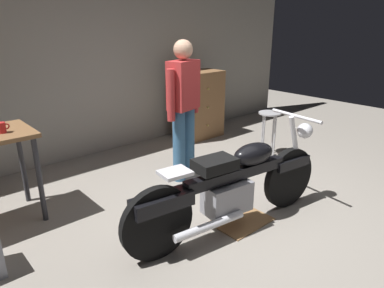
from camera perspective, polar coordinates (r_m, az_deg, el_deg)
The scene contains 8 objects.
ground_plane at distance 3.51m, azimuth 8.30°, elevation -12.83°, with size 12.00×12.00×0.00m, color gray.
back_wall at distance 5.22m, azimuth -15.65°, elevation 15.32°, with size 8.00×0.12×3.10m, color gray.
motorcycle at distance 3.23m, azimuth 6.76°, elevation -6.59°, with size 2.18×0.62×1.00m.
person_standing at distance 4.14m, azimuth -1.39°, elevation 6.36°, with size 0.55×0.31×1.67m.
shop_stool at distance 5.12m, azimuth 12.48°, elevation 3.52°, with size 0.32×0.32×0.64m.
wooden_dresser at distance 5.81m, azimuth 1.05°, elevation 6.36°, with size 0.80×0.47×1.10m.
drip_tray at distance 3.55m, azimuth 8.07°, elevation -12.29°, with size 0.56×0.40×0.01m, color olive.
mug_red_diner at distance 3.60m, azimuth -28.59°, elevation 2.36°, with size 0.11×0.07×0.10m.
Camera 1 is at (-2.31, -1.87, 1.86)m, focal length 32.72 mm.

